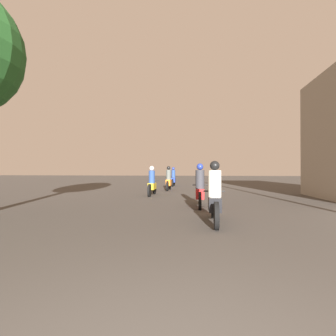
{
  "coord_description": "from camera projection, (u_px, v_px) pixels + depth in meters",
  "views": [
    {
      "loc": [
        0.1,
        -1.18,
        1.34
      ],
      "look_at": [
        -2.07,
        16.69,
        1.48
      ],
      "focal_mm": 28.0,
      "sensor_mm": 36.0,
      "label": 1
    }
  ],
  "objects": [
    {
      "name": "motorcycle_red",
      "position": [
        200.0,
        189.0,
        9.49
      ],
      "size": [
        0.6,
        2.01,
        1.58
      ],
      "rotation": [
        0.0,
        0.0,
        -0.17
      ],
      "color": "black",
      "rests_on": "ground_plane"
    },
    {
      "name": "motorcycle_blue",
      "position": [
        173.0,
        179.0,
        21.76
      ],
      "size": [
        0.6,
        1.89,
        1.58
      ],
      "rotation": [
        0.0,
        0.0,
        -0.08
      ],
      "color": "black",
      "rests_on": "ground_plane"
    },
    {
      "name": "motorcycle_orange",
      "position": [
        169.0,
        181.0,
        17.23
      ],
      "size": [
        0.6,
        2.09,
        1.59
      ],
      "rotation": [
        0.0,
        0.0,
        0.04
      ],
      "color": "black",
      "rests_on": "ground_plane"
    },
    {
      "name": "motorcycle_yellow",
      "position": [
        152.0,
        184.0,
        13.78
      ],
      "size": [
        0.6,
        2.12,
        1.55
      ],
      "rotation": [
        0.0,
        0.0,
        0.06
      ],
      "color": "black",
      "rests_on": "ground_plane"
    },
    {
      "name": "motorcycle_black",
      "position": [
        215.0,
        198.0,
        6.56
      ],
      "size": [
        0.6,
        2.1,
        1.57
      ],
      "rotation": [
        0.0,
        0.0,
        -0.06
      ],
      "color": "black",
      "rests_on": "ground_plane"
    }
  ]
}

